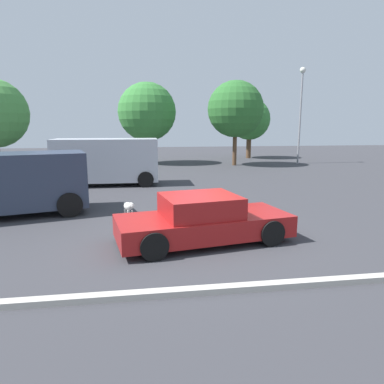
# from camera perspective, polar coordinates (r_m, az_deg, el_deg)

# --- Properties ---
(ground_plane) EXTENTS (80.00, 80.00, 0.00)m
(ground_plane) POSITION_cam_1_polar(r_m,az_deg,el_deg) (8.95, 0.61, -7.94)
(ground_plane) COLOR #38383D
(sedan_foreground) EXTENTS (4.56, 2.47, 1.20)m
(sedan_foreground) POSITION_cam_1_polar(r_m,az_deg,el_deg) (8.68, 1.79, -4.70)
(sedan_foreground) COLOR maroon
(sedan_foreground) RESTS_ON ground_plane
(dog) EXTENTS (0.41, 0.65, 0.46)m
(dog) POSITION_cam_1_polar(r_m,az_deg,el_deg) (11.49, -10.42, -2.35)
(dog) COLOR white
(dog) RESTS_ON ground_plane
(van_white) EXTENTS (4.97, 2.17, 2.27)m
(van_white) POSITION_cam_1_polar(r_m,az_deg,el_deg) (17.54, -13.97, 5.11)
(van_white) COLOR #B2B7C1
(van_white) RESTS_ON ground_plane
(suv_dark) EXTENTS (5.25, 3.18, 2.03)m
(suv_dark) POSITION_cam_1_polar(r_m,az_deg,el_deg) (12.56, -28.59, 1.41)
(suv_dark) COLOR #2D384C
(suv_dark) RESTS_ON ground_plane
(parking_curb) EXTENTS (8.91, 0.20, 0.12)m
(parking_curb) POSITION_cam_1_polar(r_m,az_deg,el_deg) (6.32, 4.88, -15.73)
(parking_curb) COLOR #B7B2A8
(parking_curb) RESTS_ON ground_plane
(light_post_near) EXTENTS (0.44, 0.44, 7.21)m
(light_post_near) POSITION_cam_1_polar(r_m,az_deg,el_deg) (28.27, 17.60, 14.28)
(light_post_near) COLOR gray
(light_post_near) RESTS_ON ground_plane
(tree_back_left) EXTENTS (4.08, 4.08, 6.13)m
(tree_back_left) POSITION_cam_1_polar(r_m,az_deg,el_deg) (25.93, 7.21, 13.43)
(tree_back_left) COLOR brown
(tree_back_left) RESTS_ON ground_plane
(tree_back_center) EXTENTS (3.70, 3.70, 5.34)m
(tree_back_center) POSITION_cam_1_polar(r_m,az_deg,el_deg) (31.98, 9.48, 11.78)
(tree_back_center) COLOR brown
(tree_back_center) RESTS_ON ground_plane
(tree_back_right) EXTENTS (4.40, 4.40, 6.14)m
(tree_back_right) POSITION_cam_1_polar(r_m,az_deg,el_deg) (27.04, -7.44, 13.00)
(tree_back_right) COLOR brown
(tree_back_right) RESTS_ON ground_plane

